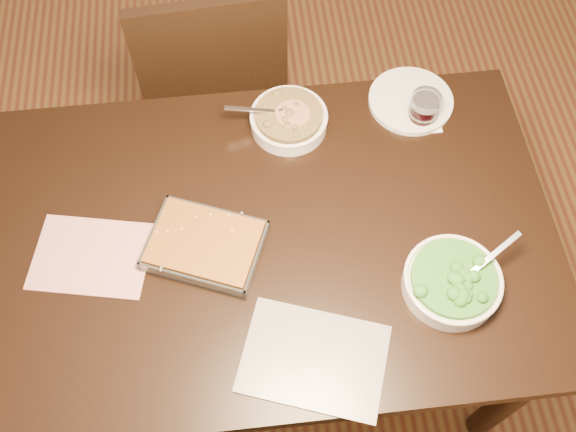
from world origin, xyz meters
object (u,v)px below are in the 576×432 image
object	(u,v)px
baking_dish	(205,246)
dinner_plate	(411,101)
stew_bowl	(289,119)
chair_far	(214,77)
wine_tumbler	(424,108)
broccoli_bowl	(452,281)
table	(269,251)

from	to	relation	value
baking_dish	dinner_plate	xyz separation A→B (m)	(0.57, 0.39, -0.02)
stew_bowl	chair_far	world-z (taller)	chair_far
wine_tumbler	stew_bowl	bearing A→B (deg)	177.10
baking_dish	wine_tumbler	world-z (taller)	wine_tumbler
stew_bowl	baking_dish	xyz separation A→B (m)	(-0.24, -0.35, -0.01)
baking_dish	broccoli_bowl	bearing A→B (deg)	6.48
table	broccoli_bowl	bearing A→B (deg)	-24.52
baking_dish	wine_tumbler	distance (m)	0.68
stew_bowl	dinner_plate	xyz separation A→B (m)	(0.34, 0.04, -0.02)
broccoli_bowl	dinner_plate	world-z (taller)	broccoli_bowl
broccoli_bowl	chair_far	distance (m)	1.07
table	dinner_plate	world-z (taller)	dinner_plate
broccoli_bowl	chair_far	bearing A→B (deg)	120.14
broccoli_bowl	stew_bowl	bearing A→B (deg)	122.37
dinner_plate	broccoli_bowl	bearing A→B (deg)	-92.09
dinner_plate	chair_far	xyz separation A→B (m)	(-0.54, 0.35, -0.23)
stew_bowl	chair_far	xyz separation A→B (m)	(-0.20, 0.40, -0.26)
table	stew_bowl	distance (m)	0.35
baking_dish	wine_tumbler	size ratio (longest dim) A/B	3.54
dinner_plate	chair_far	distance (m)	0.69
table	wine_tumbler	xyz separation A→B (m)	(0.44, 0.30, 0.14)
wine_tumbler	chair_far	world-z (taller)	chair_far
stew_bowl	wine_tumbler	xyz separation A→B (m)	(0.36, -0.02, 0.02)
stew_bowl	broccoli_bowl	size ratio (longest dim) A/B	0.95
table	wine_tumbler	size ratio (longest dim) A/B	15.74
broccoli_bowl	baking_dish	size ratio (longest dim) A/B	0.77
chair_far	wine_tumbler	bearing A→B (deg)	138.90
baking_dish	chair_far	world-z (taller)	chair_far
wine_tumbler	dinner_plate	size ratio (longest dim) A/B	0.39
dinner_plate	chair_far	size ratio (longest dim) A/B	0.24
table	baking_dish	bearing A→B (deg)	-169.46
broccoli_bowl	baking_dish	distance (m)	0.58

